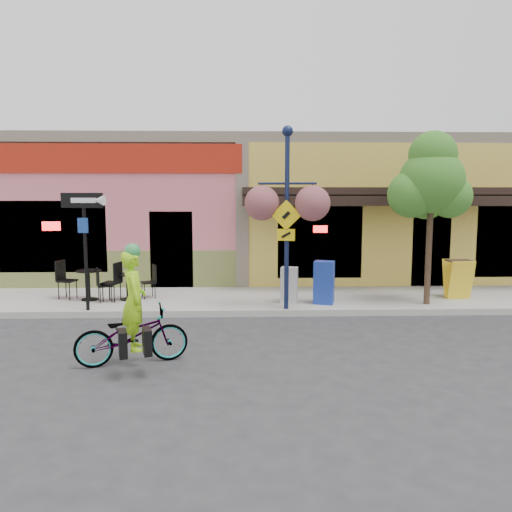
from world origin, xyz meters
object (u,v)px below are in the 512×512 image
Objects in this scene: cyclist_rider at (134,315)px; one_way_sign at (86,252)px; newspaper_box_grey at (289,285)px; bicycle at (132,335)px; street_tree at (430,218)px; building at (269,209)px; newspaper_box_blue at (324,282)px; lamp_post at (287,219)px.

one_way_sign is (-1.75, 3.24, 0.66)m from cyclist_rider.
one_way_sign is 4.81m from newspaper_box_grey.
street_tree is at bearing -76.17° from bicycle.
building is 6.37m from newspaper_box_grey.
street_tree reaches higher than bicycle.
bicycle is 7.47m from street_tree.
cyclist_rider is at bearing -106.42° from bicycle.
street_tree is at bearing 14.44° from newspaper_box_blue.
cyclist_rider reaches higher than newspaper_box_blue.
one_way_sign is at bearing -123.55° from building.
newspaper_box_grey is 3.70m from street_tree.
building reaches higher than one_way_sign.
newspaper_box_grey is (2.97, 3.94, 0.10)m from bicycle.
newspaper_box_blue is at bearing 19.51° from one_way_sign.
cyclist_rider reaches higher than newspaper_box_grey.
newspaper_box_grey is (0.13, -6.15, -1.67)m from building.
lamp_post is 4.03× the size of newspaper_box_blue.
one_way_sign is (-4.54, -6.85, -0.77)m from building.
street_tree is at bearing 6.42° from newspaper_box_grey.
street_tree is at bearing -61.89° from building.
one_way_sign reaches higher than cyclist_rider.
street_tree is (3.44, -6.43, -0.03)m from building.
newspaper_box_grey is (2.92, 3.94, -0.24)m from cyclist_rider.
newspaper_box_blue is at bearing 42.19° from lamp_post.
one_way_sign is 3.10× the size of newspaper_box_grey.
one_way_sign reaches higher than bicycle.
street_tree is at bearing 19.52° from lamp_post.
bicycle is 5.37m from newspaper_box_blue.
cyclist_rider is 5.33m from newspaper_box_blue.
one_way_sign reaches higher than newspaper_box_grey.
lamp_post is 1.79m from newspaper_box_grey.
building is 8.26m from one_way_sign.
building is at bearing 102.56° from newspaper_box_grey.
bicycle is 3.80m from one_way_sign.
one_way_sign is at bearing -160.16° from newspaper_box_grey.
one_way_sign is 0.64× the size of street_tree.
cyclist_rider reaches higher than bicycle.
cyclist_rider is at bearing -118.10° from lamp_post.
one_way_sign is (-4.54, 0.00, -0.74)m from lamp_post.
lamp_post reaches higher than street_tree.
bicycle is 1.12× the size of cyclist_rider.
newspaper_box_grey is at bearing -173.14° from newspaper_box_blue.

